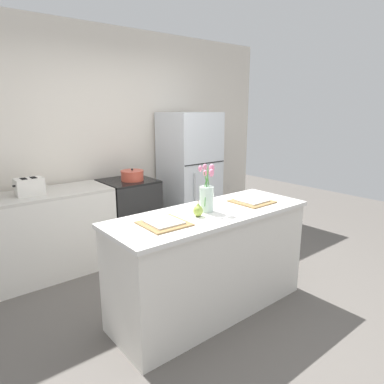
{
  "coord_description": "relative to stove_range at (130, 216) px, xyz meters",
  "views": [
    {
      "loc": [
        -1.84,
        -2.02,
        1.75
      ],
      "look_at": [
        0.0,
        0.25,
        1.03
      ],
      "focal_mm": 32.0,
      "sensor_mm": 36.0,
      "label": 1
    }
  ],
  "objects": [
    {
      "name": "ground_plane",
      "position": [
        -0.1,
        -1.6,
        -0.45
      ],
      "size": [
        10.0,
        10.0,
        0.0
      ],
      "primitive_type": "plane",
      "color": "#59544F"
    },
    {
      "name": "back_wall",
      "position": [
        -0.1,
        0.4,
        0.9
      ],
      "size": [
        5.2,
        0.08,
        2.7
      ],
      "color": "silver",
      "rests_on": "ground_plane"
    },
    {
      "name": "kitchen_island",
      "position": [
        -0.1,
        -1.6,
        0.0
      ],
      "size": [
        1.8,
        0.66,
        0.91
      ],
      "color": "silver",
      "rests_on": "ground_plane"
    },
    {
      "name": "back_counter",
      "position": [
        -1.16,
        0.0,
        0.0
      ],
      "size": [
        1.68,
        0.6,
        0.9
      ],
      "color": "silver",
      "rests_on": "ground_plane"
    },
    {
      "name": "stove_range",
      "position": [
        0.0,
        0.0,
        0.0
      ],
      "size": [
        0.6,
        0.61,
        0.9
      ],
      "color": "black",
      "rests_on": "ground_plane"
    },
    {
      "name": "refrigerator",
      "position": [
        0.95,
        0.0,
        0.4
      ],
      "size": [
        0.68,
        0.67,
        1.69
      ],
      "color": "silver",
      "rests_on": "ground_plane"
    },
    {
      "name": "flower_vase",
      "position": [
        -0.12,
        -1.57,
        0.6
      ],
      "size": [
        0.16,
        0.14,
        0.41
      ],
      "color": "silver",
      "rests_on": "kitchen_island"
    },
    {
      "name": "pear_figurine",
      "position": [
        -0.27,
        -1.63,
        0.51
      ],
      "size": [
        0.08,
        0.08,
        0.13
      ],
      "color": "#9EBC47",
      "rests_on": "kitchen_island"
    },
    {
      "name": "plate_setting_left",
      "position": [
        -0.59,
        -1.62,
        0.47
      ],
      "size": [
        0.33,
        0.33,
        0.02
      ],
      "color": "olive",
      "rests_on": "kitchen_island"
    },
    {
      "name": "plate_setting_right",
      "position": [
        0.39,
        -1.62,
        0.47
      ],
      "size": [
        0.33,
        0.33,
        0.02
      ],
      "color": "olive",
      "rests_on": "kitchen_island"
    },
    {
      "name": "toaster",
      "position": [
        -1.11,
        -0.03,
        0.54
      ],
      "size": [
        0.28,
        0.18,
        0.17
      ],
      "color": "silver",
      "rests_on": "back_counter"
    },
    {
      "name": "cooking_pot",
      "position": [
        0.03,
        -0.05,
        0.51
      ],
      "size": [
        0.27,
        0.27,
        0.15
      ],
      "color": "#CC4C38",
      "rests_on": "stove_range"
    }
  ]
}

